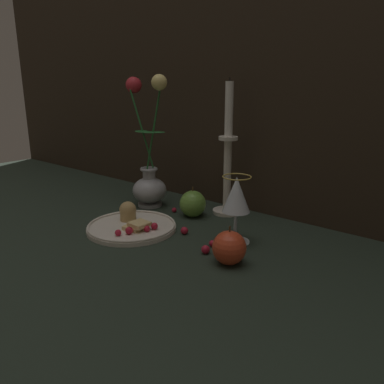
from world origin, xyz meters
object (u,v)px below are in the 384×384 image
(candlestick, at_px, (228,163))
(apple_beside_vase, at_px, (229,248))
(vase, at_px, (149,172))
(plate_with_pastries, at_px, (132,224))
(apple_near_glass, at_px, (193,204))
(wine_glass, at_px, (236,198))

(candlestick, distance_m, apple_beside_vase, 0.34)
(vase, xyz_separation_m, apple_beside_vase, (0.41, -0.17, -0.07))
(plate_with_pastries, bearing_deg, apple_near_glass, 71.67)
(plate_with_pastries, relative_size, candlestick, 0.60)
(wine_glass, bearing_deg, vase, 169.42)
(candlestick, distance_m, apple_near_glass, 0.15)
(apple_beside_vase, bearing_deg, wine_glass, 117.43)
(candlestick, xyz_separation_m, apple_near_glass, (-0.06, -0.09, -0.11))
(plate_with_pastries, distance_m, wine_glass, 0.29)
(vase, height_order, wine_glass, vase)
(vase, distance_m, candlestick, 0.25)
(wine_glass, relative_size, candlestick, 0.42)
(vase, height_order, apple_near_glass, vase)
(vase, height_order, apple_beside_vase, vase)
(vase, distance_m, apple_beside_vase, 0.45)
(vase, distance_m, wine_glass, 0.37)
(candlestick, relative_size, apple_beside_vase, 4.56)
(plate_with_pastries, xyz_separation_m, apple_near_glass, (0.06, 0.18, 0.03))
(apple_beside_vase, bearing_deg, apple_near_glass, 144.12)
(wine_glass, height_order, apple_beside_vase, wine_glass)
(apple_beside_vase, height_order, apple_near_glass, apple_near_glass)
(vase, height_order, candlestick, vase)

